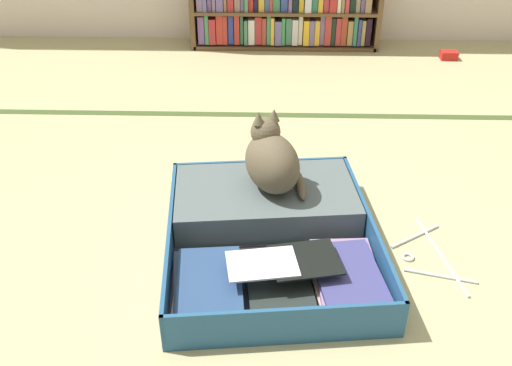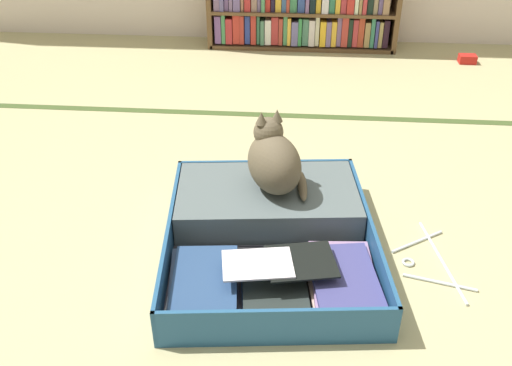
{
  "view_description": "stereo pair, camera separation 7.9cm",
  "coord_description": "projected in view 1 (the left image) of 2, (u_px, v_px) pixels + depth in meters",
  "views": [
    {
      "loc": [
        -0.07,
        -1.31,
        1.18
      ],
      "look_at": [
        -0.11,
        0.19,
        0.24
      ],
      "focal_mm": 39.06,
      "sensor_mm": 36.0,
      "label": 1
    },
    {
      "loc": [
        0.01,
        -1.31,
        1.18
      ],
      "look_at": [
        -0.11,
        0.19,
        0.24
      ],
      "focal_mm": 39.06,
      "sensor_mm": 36.0,
      "label": 2
    }
  ],
  "objects": [
    {
      "name": "black_cat",
      "position": [
        271.0,
        160.0,
        1.9
      ],
      "size": [
        0.26,
        0.3,
        0.28
      ],
      "color": "brown",
      "rests_on": "open_suitcase"
    },
    {
      "name": "open_suitcase",
      "position": [
        269.0,
        227.0,
        1.88
      ],
      "size": [
        0.74,
        0.86,
        0.13
      ],
      "color": "#23527D",
      "rests_on": "ground_plane"
    },
    {
      "name": "clothes_hanger",
      "position": [
        430.0,
        255.0,
        1.83
      ],
      "size": [
        0.24,
        0.4,
        0.01
      ],
      "color": "silver",
      "rests_on": "ground_plane"
    },
    {
      "name": "tatami_border",
      "position": [
        284.0,
        115.0,
        2.75
      ],
      "size": [
        4.8,
        0.05,
        0.0
      ],
      "color": "#3F5326",
      "rests_on": "ground_plane"
    },
    {
      "name": "small_red_pouch",
      "position": [
        449.0,
        55.0,
        3.42
      ],
      "size": [
        0.1,
        0.07,
        0.05
      ],
      "color": "red",
      "rests_on": "ground_plane"
    },
    {
      "name": "ground_plane",
      "position": [
        289.0,
        280.0,
        1.74
      ],
      "size": [
        10.0,
        10.0,
        0.0
      ],
      "primitive_type": "plane",
      "color": "tan"
    }
  ]
}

